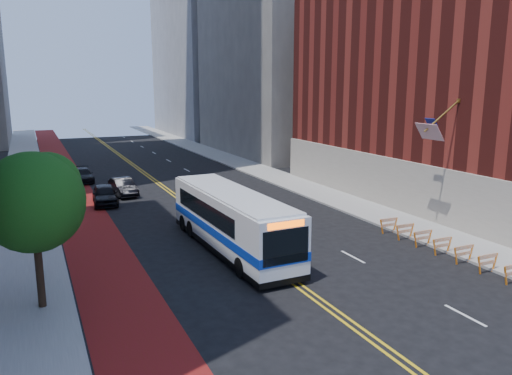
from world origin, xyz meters
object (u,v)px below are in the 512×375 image
Objects in this scene: car_b at (123,187)px; street_tree at (34,198)px; car_a at (105,195)px; car_c at (83,175)px; transit_bus at (231,220)px.

street_tree is at bearing -113.74° from car_b.
car_a reaches higher than car_b.
car_a is 1.03× the size of car_b.
car_b is 8.33m from car_c.
car_c is (-5.67, 25.58, -1.17)m from transit_bus.
street_tree is at bearing -99.32° from car_c.
street_tree is 11.44m from transit_bus.
car_b is at bearing -72.62° from car_c.
car_b is at bearing 59.98° from car_a.
transit_bus is 2.81× the size of car_c.
street_tree is 1.47× the size of car_c.
car_a is at bearing 74.49° from street_tree.
street_tree reaches higher than car_b.
street_tree reaches higher than car_a.
transit_bus is at bearing -85.40° from car_b.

